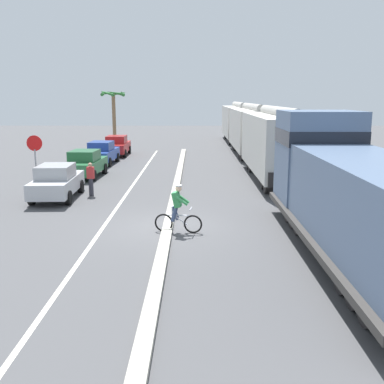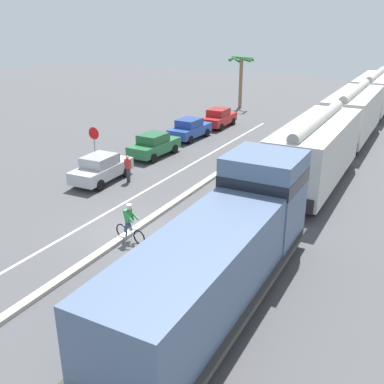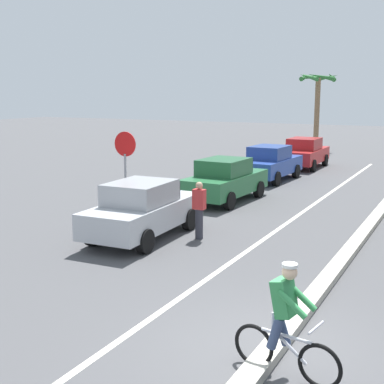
% 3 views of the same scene
% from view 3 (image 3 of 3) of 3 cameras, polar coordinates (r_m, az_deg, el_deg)
% --- Properties ---
extents(ground_plane, '(120.00, 120.00, 0.00)m').
position_cam_3_polar(ground_plane, '(8.98, 8.72, -16.43)').
color(ground_plane, '#4C4C4F').
extents(median_curb, '(0.36, 36.00, 0.16)m').
position_cam_3_polar(median_curb, '(14.40, 16.54, -5.89)').
color(median_curb, '#B2AD9E').
rests_on(median_curb, ground).
extents(lane_stripe, '(0.14, 36.00, 0.01)m').
position_cam_3_polar(lane_stripe, '(15.02, 7.49, -5.15)').
color(lane_stripe, silver).
rests_on(lane_stripe, ground).
extents(parked_car_silver, '(1.96, 4.26, 1.62)m').
position_cam_3_polar(parked_car_silver, '(15.07, -5.27, -1.87)').
color(parked_car_silver, '#B7BABF').
rests_on(parked_car_silver, ground).
extents(parked_car_green, '(1.98, 4.27, 1.62)m').
position_cam_3_polar(parked_car_green, '(20.09, 3.56, 1.30)').
color(parked_car_green, '#286B3D').
rests_on(parked_car_green, ground).
extents(parked_car_blue, '(1.97, 4.27, 1.62)m').
position_cam_3_polar(parked_car_blue, '(25.06, 8.34, 3.07)').
color(parked_car_blue, '#28479E').
rests_on(parked_car_blue, ground).
extents(parked_car_red, '(1.86, 4.21, 1.62)m').
position_cam_3_polar(parked_car_red, '(29.61, 11.93, 4.11)').
color(parked_car_red, red).
rests_on(parked_car_red, ground).
extents(cyclist, '(1.70, 0.53, 1.71)m').
position_cam_3_polar(cyclist, '(7.96, 9.93, -13.64)').
color(cyclist, black).
rests_on(cyclist, ground).
extents(stop_sign, '(0.76, 0.08, 2.88)m').
position_cam_3_polar(stop_sign, '(16.51, -7.12, 3.44)').
color(stop_sign, gray).
rests_on(stop_sign, ground).
extents(palm_tree_near, '(2.68, 2.77, 5.41)m').
position_cam_3_polar(palm_tree_near, '(38.73, 13.28, 10.45)').
color(palm_tree_near, '#846647').
rests_on(palm_tree_near, ground).
extents(pedestrian_by_cars, '(0.34, 0.22, 1.62)m').
position_cam_3_polar(pedestrian_by_cars, '(14.90, 0.77, -1.85)').
color(pedestrian_by_cars, '#33333D').
rests_on(pedestrian_by_cars, ground).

